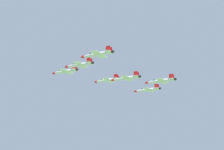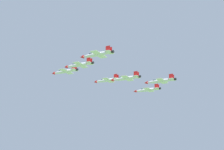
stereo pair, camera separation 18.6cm
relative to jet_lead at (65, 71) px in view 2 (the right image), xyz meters
The scene contains 7 objects.
jet_lead is the anchor object (origin of this frame).
jet_left_wingman 26.08m from the jet_lead, 58.41° to the right, with size 17.65×11.43×3.81m.
jet_right_wingman 26.05m from the jet_lead, 22.32° to the left, with size 17.50×11.38×3.79m.
jet_left_outer 52.02m from the jet_lead, 58.41° to the right, with size 17.63×11.47×3.82m.
jet_right_outer 52.21m from the jet_lead, 22.32° to the left, with size 17.72×11.50×3.83m.
jet_slot_rear 40.41m from the jet_lead, 18.04° to the right, with size 17.76×11.50×3.83m.
jet_trailing 60.47m from the jet_lead, 18.04° to the right, with size 17.09×11.10×3.70m.
Camera 2 is at (80.46, -223.56, 74.44)m, focal length 60.90 mm.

